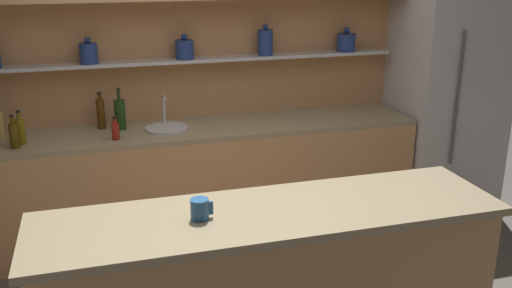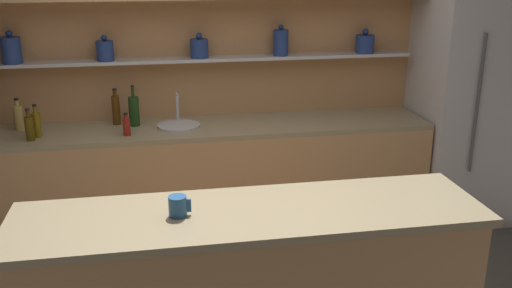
% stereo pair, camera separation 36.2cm
% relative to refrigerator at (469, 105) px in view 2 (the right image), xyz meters
% --- Properties ---
extents(back_wall_unit, '(5.20, 0.44, 2.60)m').
position_rel_refrigerator_xyz_m(back_wall_unit, '(-2.18, 0.33, 0.55)').
color(back_wall_unit, tan).
rests_on(back_wall_unit, ground_plane).
extents(back_counter_unit, '(3.64, 0.62, 0.92)m').
position_rel_refrigerator_xyz_m(back_counter_unit, '(-2.26, 0.04, -0.54)').
color(back_counter_unit, tan).
rests_on(back_counter_unit, ground_plane).
extents(refrigerator, '(0.85, 0.73, 1.99)m').
position_rel_refrigerator_xyz_m(refrigerator, '(0.00, 0.00, 0.00)').
color(refrigerator, '#B7B7BC').
rests_on(refrigerator, ground_plane).
extents(sink_fixture, '(0.33, 0.33, 0.25)m').
position_rel_refrigerator_xyz_m(sink_fixture, '(-2.43, 0.05, -0.06)').
color(sink_fixture, '#B7B7BC').
rests_on(sink_fixture, back_counter_unit).
extents(bottle_oil_0, '(0.06, 0.06, 0.24)m').
position_rel_refrigerator_xyz_m(bottle_oil_0, '(-3.47, -0.03, 0.02)').
color(bottle_oil_0, brown).
rests_on(bottle_oil_0, back_counter_unit).
extents(bottle_spirit_1, '(0.06, 0.06, 0.29)m').
position_rel_refrigerator_xyz_m(bottle_spirit_1, '(-2.91, 0.20, 0.05)').
color(bottle_spirit_1, '#4C2D0C').
rests_on(bottle_spirit_1, back_counter_unit).
extents(bottle_wine_2, '(0.08, 0.08, 0.32)m').
position_rel_refrigerator_xyz_m(bottle_wine_2, '(-2.77, 0.14, 0.04)').
color(bottle_wine_2, '#193814').
rests_on(bottle_wine_2, back_counter_unit).
extents(bottle_oil_3, '(0.06, 0.06, 0.24)m').
position_rel_refrigerator_xyz_m(bottle_oil_3, '(-3.50, -0.11, 0.02)').
color(bottle_oil_3, '#47380A').
rests_on(bottle_oil_3, back_counter_unit).
extents(bottle_spirit_4, '(0.07, 0.07, 0.25)m').
position_rel_refrigerator_xyz_m(bottle_spirit_4, '(-3.63, 0.19, 0.02)').
color(bottle_spirit_4, tan).
rests_on(bottle_spirit_4, back_counter_unit).
extents(bottle_sauce_5, '(0.05, 0.05, 0.17)m').
position_rel_refrigerator_xyz_m(bottle_sauce_5, '(-2.82, -0.11, -0.01)').
color(bottle_sauce_5, maroon).
rests_on(bottle_sauce_5, back_counter_unit).
extents(coffee_mug, '(0.11, 0.09, 0.10)m').
position_rel_refrigerator_xyz_m(coffee_mug, '(-2.52, -1.79, 0.07)').
color(coffee_mug, '#235184').
rests_on(coffee_mug, island_counter).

